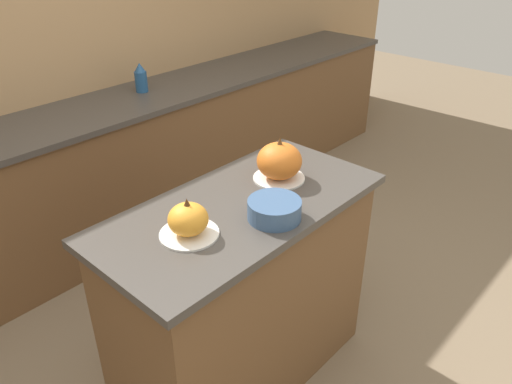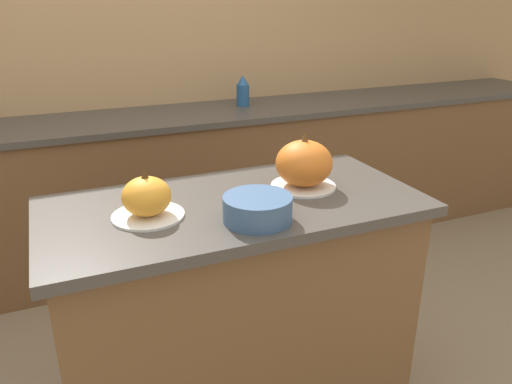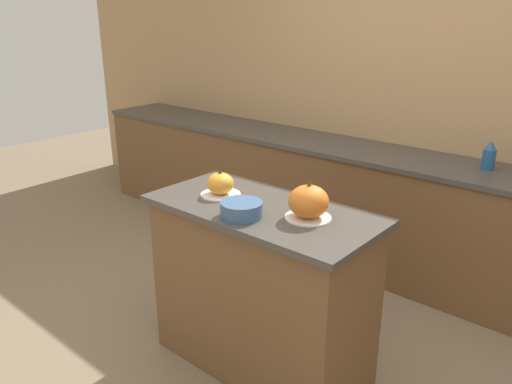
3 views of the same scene
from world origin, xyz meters
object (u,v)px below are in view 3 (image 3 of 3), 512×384
pumpkin_cake_right (308,202)px  bottle_tall (489,156)px  pumpkin_cake_left (220,185)px  mixing_bowl (242,209)px

pumpkin_cake_right → bottle_tall: pumpkin_cake_right is taller
pumpkin_cake_left → pumpkin_cake_right: bearing=4.2°
pumpkin_cake_left → mixing_bowl: 0.33m
pumpkin_cake_right → mixing_bowl: (-0.25, -0.19, -0.04)m
pumpkin_cake_left → bottle_tall: bearing=59.3°
pumpkin_cake_right → mixing_bowl: bearing=-142.9°
pumpkin_cake_right → bottle_tall: bearing=76.1°
bottle_tall → mixing_bowl: 1.79m
mixing_bowl → pumpkin_cake_right: bearing=37.1°
bottle_tall → mixing_bowl: bottle_tall is taller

